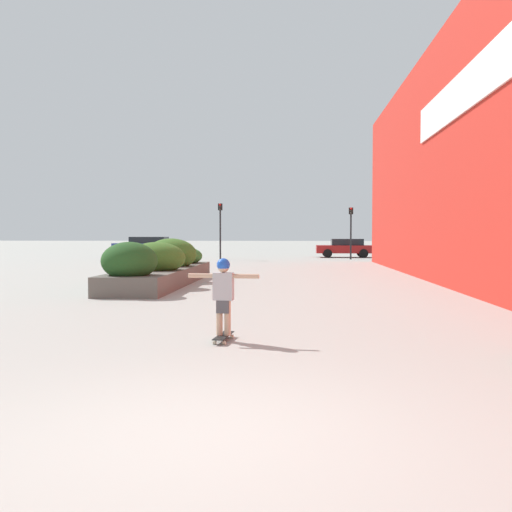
% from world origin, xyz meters
% --- Properties ---
extents(ground_plane, '(300.00, 300.00, 0.00)m').
position_xyz_m(ground_plane, '(0.00, 0.00, 0.00)').
color(ground_plane, '#A3A099').
extents(building_wall_right, '(0.67, 38.11, 8.33)m').
position_xyz_m(building_wall_right, '(5.78, 11.70, 4.18)').
color(building_wall_right, red).
rests_on(building_wall_right, ground_plane).
extents(planter_box, '(1.92, 8.87, 1.53)m').
position_xyz_m(planter_box, '(-3.60, 14.05, 0.61)').
color(planter_box, '#605B54').
rests_on(planter_box, ground_plane).
extents(skateboard, '(0.26, 0.81, 0.09)m').
position_xyz_m(skateboard, '(-0.31, 4.18, 0.07)').
color(skateboard, black).
rests_on(skateboard, ground_plane).
extents(skateboarder, '(1.12, 0.21, 1.20)m').
position_xyz_m(skateboarder, '(-0.31, 4.18, 0.82)').
color(skateboarder, tan).
rests_on(skateboarder, skateboard).
extents(car_leftmost, '(4.06, 1.84, 1.61)m').
position_xyz_m(car_leftmost, '(11.84, 37.83, 0.85)').
color(car_leftmost, navy).
rests_on(car_leftmost, ground_plane).
extents(car_center_left, '(4.14, 1.90, 1.36)m').
position_xyz_m(car_center_left, '(4.44, 37.44, 0.72)').
color(car_center_left, maroon).
rests_on(car_center_left, ground_plane).
extents(car_center_right, '(4.75, 2.06, 1.50)m').
position_xyz_m(car_center_right, '(-10.26, 37.28, 0.80)').
color(car_center_right, navy).
rests_on(car_center_right, ground_plane).
extents(traffic_light_left, '(0.28, 0.30, 3.74)m').
position_xyz_m(traffic_light_left, '(-4.21, 33.15, 2.53)').
color(traffic_light_left, black).
rests_on(traffic_light_left, ground_plane).
extents(traffic_light_right, '(0.28, 0.30, 3.48)m').
position_xyz_m(traffic_light_right, '(4.50, 33.90, 2.37)').
color(traffic_light_right, black).
rests_on(traffic_light_right, ground_plane).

